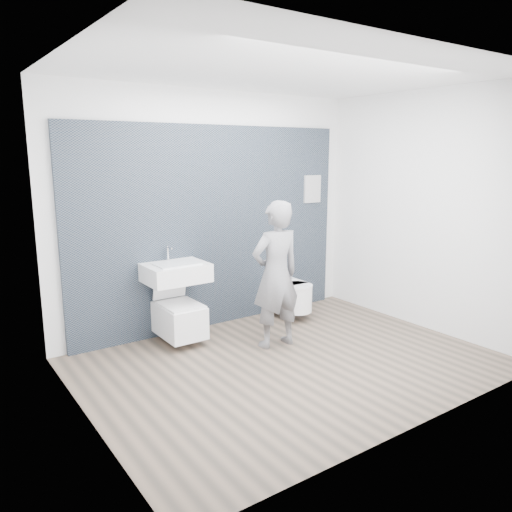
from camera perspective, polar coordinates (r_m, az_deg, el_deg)
ground at (r=5.17m, az=3.89°, el=-12.05°), size 4.00×4.00×0.00m
room_shell at (r=4.74m, az=4.19°, el=7.56°), size 4.00×4.00×4.00m
tile_wall at (r=6.30m, az=-4.57°, el=-7.61°), size 3.60×0.06×2.40m
washbasin at (r=5.54m, az=-9.14°, el=-1.83°), size 0.67×0.50×0.50m
toilet_square at (r=5.64m, az=-8.77°, el=-6.98°), size 0.42×0.60×0.80m
toilet_rounded at (r=6.42m, az=4.00°, el=-4.54°), size 0.39×0.65×0.35m
info_placard at (r=7.10m, az=6.16°, el=-5.40°), size 0.27×0.03×0.36m
visitor at (r=5.35m, az=2.28°, el=-2.16°), size 0.60×0.41×1.60m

